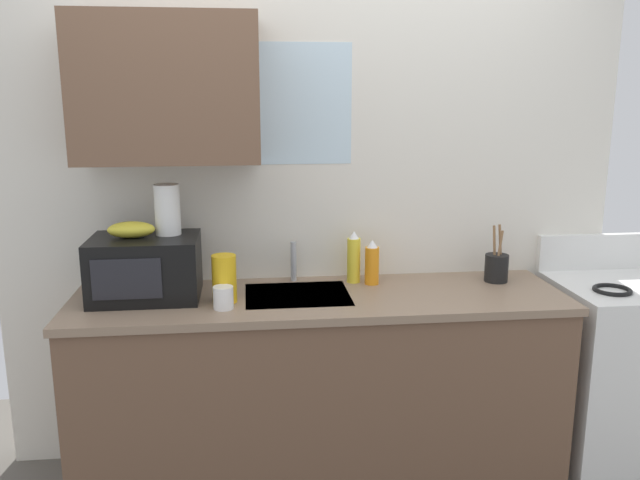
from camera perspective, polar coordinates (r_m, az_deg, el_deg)
name	(u,v)px	position (r m, az deg, el deg)	size (l,w,h in m)	color
kitchen_wall_assembly	(289,186)	(3.07, -2.72, 4.81)	(2.95, 0.42, 2.50)	silver
counter_unit	(320,387)	(3.04, -0.04, -12.83)	(2.18, 0.63, 0.90)	brown
sink_faucet	(294,261)	(3.07, -2.35, -1.89)	(0.03, 0.03, 0.19)	#B2B5BA
stove_range	(615,372)	(3.49, 24.55, -10.54)	(0.60, 0.60, 1.08)	white
microwave	(145,268)	(2.90, -15.15, -2.38)	(0.46, 0.35, 0.27)	black
banana_bunch	(131,230)	(2.87, -16.32, 0.89)	(0.20, 0.11, 0.07)	gold
paper_towel_roll	(167,210)	(2.88, -13.31, 2.63)	(0.11, 0.11, 0.22)	white
dish_soap_bottle_yellow	(354,258)	(3.04, 2.99, -1.61)	(0.06, 0.06, 0.25)	yellow
dish_soap_bottle_orange	(372,263)	(3.02, 4.61, -2.08)	(0.07, 0.07, 0.21)	orange
cereal_canister	(224,279)	(2.78, -8.45, -3.40)	(0.10, 0.10, 0.21)	gold
mug_white	(223,298)	(2.71, -8.53, -5.05)	(0.08, 0.08, 0.10)	white
utensil_crock	(496,267)	(3.17, 15.31, -2.31)	(0.11, 0.11, 0.27)	black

